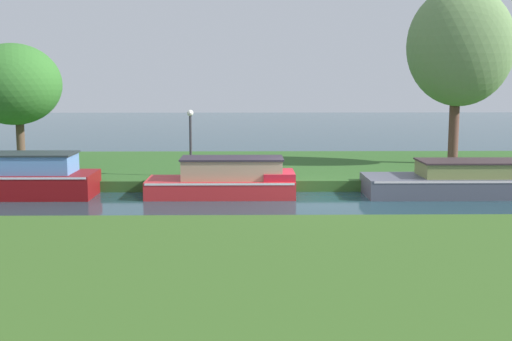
{
  "coord_description": "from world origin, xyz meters",
  "views": [
    {
      "loc": [
        -2.29,
        -21.52,
        4.05
      ],
      "look_at": [
        -1.95,
        1.2,
        0.9
      ],
      "focal_mm": 46.15,
      "sensor_mm": 36.0,
      "label": 1
    }
  ],
  "objects": [
    {
      "name": "willow_tree_left",
      "position": [
        -11.95,
        6.13,
        3.84
      ],
      "size": [
        3.95,
        3.64,
        5.15
      ],
      "color": "brown",
      "rests_on": "riverbank_far"
    },
    {
      "name": "red_barge",
      "position": [
        -2.96,
        1.2,
        0.58
      ],
      "size": [
        5.13,
        2.03,
        1.37
      ],
      "color": "red",
      "rests_on": "ground_plane"
    },
    {
      "name": "ground_plane",
      "position": [
        0.0,
        0.0,
        0.0
      ],
      "size": [
        120.0,
        120.0,
        0.0
      ],
      "primitive_type": "plane",
      "color": "#1E3C46"
    },
    {
      "name": "willow_tree_centre",
      "position": [
        6.75,
        6.44,
        5.41
      ],
      "size": [
        4.55,
        3.28,
        7.56
      ],
      "color": "brown",
      "rests_on": "riverbank_far"
    },
    {
      "name": "riverbank_near",
      "position": [
        0.0,
        -9.0,
        0.2
      ],
      "size": [
        72.0,
        10.0,
        0.4
      ],
      "primitive_type": "cube",
      "color": "#365B20",
      "rests_on": "ground_plane"
    },
    {
      "name": "mooring_post_far",
      "position": [
        -1.78,
        2.39,
        0.74
      ],
      "size": [
        0.2,
        0.2,
        0.67
      ],
      "primitive_type": "cylinder",
      "color": "#482F29",
      "rests_on": "riverbank_far"
    },
    {
      "name": "maroon_cruiser",
      "position": [
        -9.77,
        1.2,
        0.65
      ],
      "size": [
        4.42,
        2.12,
        1.53
      ],
      "color": "maroon",
      "rests_on": "ground_plane"
    },
    {
      "name": "mooring_post_near",
      "position": [
        5.88,
        2.39,
        0.68
      ],
      "size": [
        0.17,
        0.17,
        0.55
      ],
      "primitive_type": "cylinder",
      "color": "#493731",
      "rests_on": "riverbank_far"
    },
    {
      "name": "lamp_post",
      "position": [
        -4.39,
        3.26,
        2.02
      ],
      "size": [
        0.24,
        0.24,
        2.52
      ],
      "color": "#333338",
      "rests_on": "riverbank_far"
    },
    {
      "name": "riverbank_far",
      "position": [
        0.0,
        7.0,
        0.2
      ],
      "size": [
        72.0,
        10.0,
        0.4
      ],
      "primitive_type": "cube",
      "color": "#2D5922",
      "rests_on": "ground_plane"
    }
  ]
}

